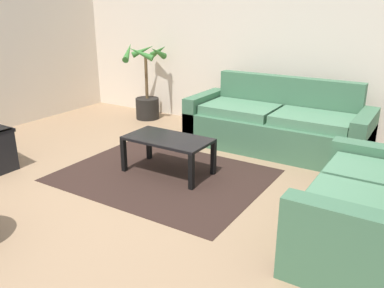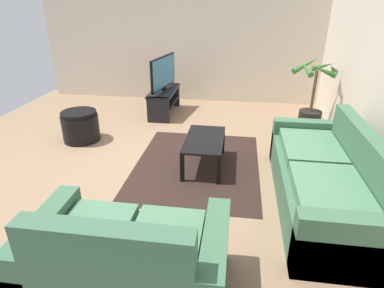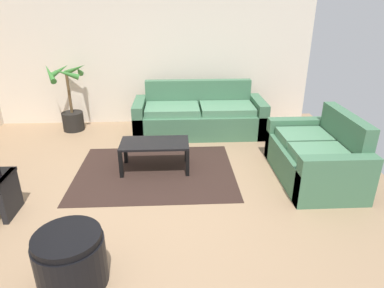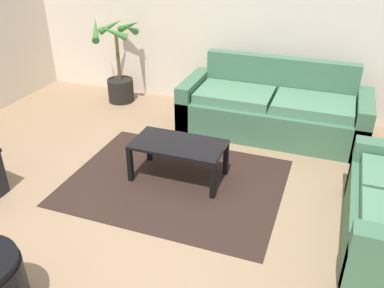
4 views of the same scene
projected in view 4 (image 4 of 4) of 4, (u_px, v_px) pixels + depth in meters
name	position (u px, v px, depth m)	size (l,w,h in m)	color
ground_plane	(131.00, 225.00, 3.72)	(6.60, 6.60, 0.00)	#937556
wall_back	(227.00, 10.00, 5.55)	(6.00, 0.06, 2.70)	beige
couch_main	(273.00, 111.00, 5.20)	(2.30, 0.90, 0.90)	#3F6B4C
coffee_table	(178.00, 148.00, 4.24)	(0.95, 0.51, 0.41)	black
area_rug	(175.00, 182.00, 4.32)	(2.20, 1.70, 0.01)	black
potted_palm	(119.00, 71.00, 6.05)	(0.76, 0.76, 1.24)	black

